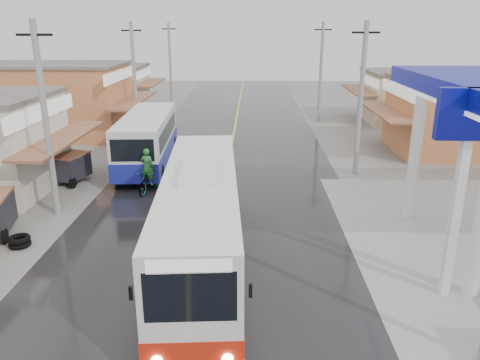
{
  "coord_description": "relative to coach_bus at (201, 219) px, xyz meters",
  "views": [
    {
      "loc": [
        1.38,
        -9.51,
        7.75
      ],
      "look_at": [
        0.92,
        7.61,
        2.06
      ],
      "focal_mm": 35.0,
      "sensor_mm": 36.0,
      "label": 1
    }
  ],
  "objects": [
    {
      "name": "coach_bus",
      "position": [
        0.0,
        0.0,
        0.0
      ],
      "size": [
        3.24,
        11.34,
        3.5
      ],
      "rotation": [
        0.0,
        0.0,
        0.07
      ],
      "color": "silver",
      "rests_on": "road"
    },
    {
      "name": "tyre_stack",
      "position": [
        -6.85,
        1.21,
        -1.48
      ],
      "size": [
        0.8,
        0.8,
        0.41
      ],
      "color": "black",
      "rests_on": "ground"
    },
    {
      "name": "centre_line",
      "position": [
        0.29,
        10.37,
        -1.67
      ],
      "size": [
        0.15,
        90.0,
        0.01
      ],
      "primitive_type": "cube",
      "color": "#D8CC4C",
      "rests_on": "road"
    },
    {
      "name": "shopfronts_left",
      "position": [
        -12.71,
        13.37,
        -1.69
      ],
      "size": [
        11.0,
        44.0,
        5.2
      ],
      "primitive_type": null,
      "color": "tan",
      "rests_on": "ground"
    },
    {
      "name": "utility_poles_right",
      "position": [
        7.29,
        10.37,
        -1.69
      ],
      "size": [
        1.6,
        36.0,
        8.0
      ],
      "primitive_type": null,
      "color": "gray",
      "rests_on": "ground"
    },
    {
      "name": "second_bus",
      "position": [
        -4.28,
        11.61,
        -0.09
      ],
      "size": [
        2.94,
        9.07,
        2.97
      ],
      "rotation": [
        0.0,
        0.0,
        0.06
      ],
      "color": "silver",
      "rests_on": "road"
    },
    {
      "name": "ground",
      "position": [
        0.29,
        -4.63,
        -1.69
      ],
      "size": [
        120.0,
        120.0,
        0.0
      ],
      "primitive_type": "plane",
      "color": "slate",
      "rests_on": "ground"
    },
    {
      "name": "road",
      "position": [
        0.29,
        10.37,
        -1.68
      ],
      "size": [
        12.0,
        90.0,
        0.02
      ],
      "primitive_type": "cube",
      "color": "black",
      "rests_on": "ground"
    },
    {
      "name": "cyclist",
      "position": [
        -3.31,
        7.23,
        -0.95
      ],
      "size": [
        1.23,
        2.2,
        2.24
      ],
      "rotation": [
        0.0,
        0.0,
        -0.26
      ],
      "color": "black",
      "rests_on": "ground"
    },
    {
      "name": "tricycle_far",
      "position": [
        -7.58,
        8.57,
        -0.82
      ],
      "size": [
        1.72,
        2.22,
        1.51
      ],
      "rotation": [
        0.0,
        0.0,
        -0.25
      ],
      "color": "#26262D",
      "rests_on": "ground"
    },
    {
      "name": "utility_poles_left",
      "position": [
        -6.71,
        11.37,
        -1.69
      ],
      "size": [
        1.6,
        50.0,
        8.0
      ],
      "primitive_type": null,
      "color": "gray",
      "rests_on": "ground"
    }
  ]
}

